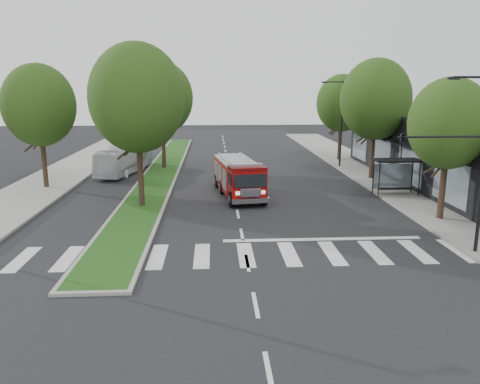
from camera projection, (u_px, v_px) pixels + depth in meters
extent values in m
plane|color=black|center=(242.00, 235.00, 24.26)|extent=(140.00, 140.00, 0.00)
cube|color=gray|center=(402.00, 189.00, 34.68)|extent=(5.00, 80.00, 0.15)
cube|color=gray|center=(30.00, 194.00, 33.18)|extent=(5.00, 80.00, 0.15)
cube|color=gray|center=(162.00, 172.00, 41.44)|extent=(3.00, 50.00, 0.14)
cube|color=#134213|center=(162.00, 171.00, 41.42)|extent=(2.60, 49.50, 0.02)
cube|color=black|center=(464.00, 156.00, 34.39)|extent=(8.00, 30.00, 5.00)
cylinder|color=black|center=(379.00, 181.00, 31.74)|extent=(0.08, 0.08, 2.50)
cylinder|color=black|center=(419.00, 180.00, 31.89)|extent=(0.08, 0.08, 2.50)
cylinder|color=black|center=(373.00, 177.00, 32.90)|extent=(0.08, 0.08, 2.50)
cylinder|color=black|center=(412.00, 177.00, 33.06)|extent=(0.08, 0.08, 2.50)
cube|color=black|center=(397.00, 160.00, 32.11)|extent=(3.20, 1.60, 0.12)
cube|color=#8C99A5|center=(392.00, 176.00, 33.07)|extent=(2.80, 0.04, 1.80)
cube|color=black|center=(395.00, 189.00, 32.55)|extent=(2.40, 0.40, 0.08)
cylinder|color=black|center=(442.00, 189.00, 26.44)|extent=(0.36, 0.36, 3.74)
ellipsoid|color=#17340E|center=(449.00, 123.00, 25.62)|extent=(4.40, 4.40, 5.06)
cylinder|color=black|center=(372.00, 153.00, 38.04)|extent=(0.36, 0.36, 4.40)
ellipsoid|color=#17340E|center=(376.00, 99.00, 37.09)|extent=(5.60, 5.60, 6.44)
cylinder|color=black|center=(340.00, 142.00, 47.83)|extent=(0.36, 0.36, 3.96)
ellipsoid|color=#17340E|center=(341.00, 103.00, 46.97)|extent=(5.00, 5.00, 5.75)
cylinder|color=black|center=(141.00, 171.00, 29.26)|extent=(0.36, 0.36, 4.62)
ellipsoid|color=#17340E|center=(137.00, 98.00, 28.26)|extent=(5.80, 5.80, 6.67)
cylinder|color=black|center=(164.00, 145.00, 42.91)|extent=(0.36, 0.36, 4.40)
ellipsoid|color=#17340E|center=(162.00, 98.00, 41.96)|extent=(5.60, 5.60, 6.44)
cylinder|color=black|center=(44.00, 161.00, 34.71)|extent=(0.36, 0.36, 4.18)
ellipsoid|color=#17340E|center=(39.00, 105.00, 33.80)|extent=(5.20, 5.20, 5.98)
cylinder|color=black|center=(475.00, 77.00, 19.64)|extent=(1.80, 0.10, 0.10)
cube|color=black|center=(454.00, 78.00, 19.60)|extent=(0.45, 0.20, 0.12)
cylinder|color=black|center=(444.00, 137.00, 20.13)|extent=(4.00, 0.10, 0.10)
imported|color=black|center=(402.00, 146.00, 20.12)|extent=(0.18, 0.22, 1.10)
cylinder|color=black|center=(341.00, 125.00, 43.43)|extent=(0.16, 0.16, 8.00)
cylinder|color=black|center=(334.00, 82.00, 42.52)|extent=(1.80, 0.10, 0.10)
cube|color=black|center=(324.00, 82.00, 42.48)|extent=(0.45, 0.20, 0.12)
cube|color=#570504|center=(238.00, 189.00, 32.86)|extent=(3.39, 7.88, 0.23)
cube|color=#860707|center=(236.00, 174.00, 33.35)|extent=(3.12, 6.08, 1.81)
cube|color=#860707|center=(247.00, 184.00, 29.97)|extent=(2.49, 1.96, 1.91)
cube|color=#B2B2B7|center=(236.00, 161.00, 33.13)|extent=(3.12, 6.08, 0.11)
cylinder|color=#B2B2B7|center=(225.00, 159.00, 32.93)|extent=(0.91, 5.40, 0.09)
cylinder|color=#B2B2B7|center=(247.00, 158.00, 33.26)|extent=(0.91, 5.40, 0.09)
cube|color=silver|center=(251.00, 201.00, 29.17)|extent=(2.38, 0.67, 0.32)
cube|color=#8C99A5|center=(247.00, 165.00, 29.70)|extent=(2.02, 0.61, 0.16)
cylinder|color=black|center=(232.00, 199.00, 29.70)|extent=(0.46, 1.03, 1.00)
cylinder|color=black|center=(264.00, 198.00, 30.12)|extent=(0.46, 1.03, 1.00)
cylinder|color=black|center=(222.00, 187.00, 33.34)|extent=(0.46, 1.03, 1.00)
cylinder|color=black|center=(250.00, 186.00, 33.76)|extent=(0.46, 1.03, 1.00)
cylinder|color=black|center=(217.00, 181.00, 35.41)|extent=(0.46, 1.03, 1.00)
cylinder|color=black|center=(244.00, 180.00, 35.83)|extent=(0.46, 1.03, 1.00)
imported|color=silver|center=(125.00, 159.00, 41.27)|extent=(3.75, 9.18, 2.49)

